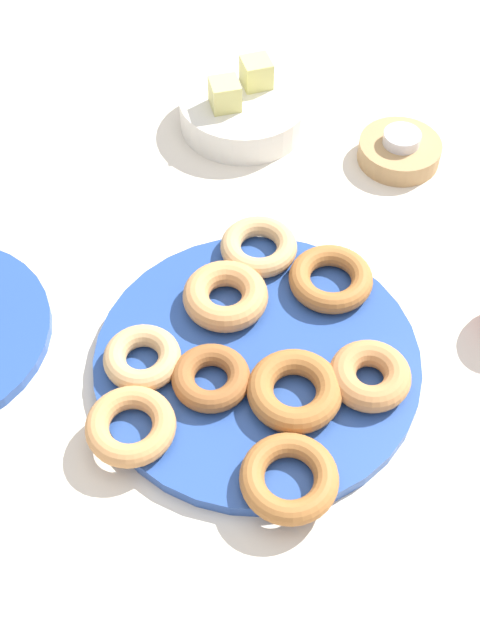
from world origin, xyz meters
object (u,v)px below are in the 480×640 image
donut_7 (129,424)px  donut_0 (370,376)px  melon_chunk_right (256,72)px  fruit_bowl (244,111)px  donut_1 (225,296)px  tealight (402,138)px  donut_3 (212,379)px  donut_2 (331,279)px  candle_holder (399,151)px  donut_6 (259,247)px  melon_chunk_left (225,94)px  donut_4 (291,393)px  donut_5 (289,478)px  donut_8 (142,358)px  donut_plate (257,361)px

donut_7 → donut_0: bearing=-23.2°
melon_chunk_right → fruit_bowl: bearing=-156.8°
donut_1 → melon_chunk_right: (0.23, 0.26, 0.03)m
donut_1 → tealight: (0.32, 0.07, 0.00)m
fruit_bowl → melon_chunk_right: size_ratio=4.64×
donut_1 → donut_3: size_ratio=1.16×
donut_2 → donut_7: 0.27m
donut_2 → candle_holder: donut_2 is taller
donut_6 → melon_chunk_left: (0.10, 0.21, 0.03)m
donut_1 → donut_6: 0.08m
donut_0 → donut_4: donut_0 is taller
melon_chunk_left → donut_7: bearing=-136.7°
donut_3 → candle_holder: size_ratio=0.76×
donut_3 → fruit_bowl: size_ratio=0.47×
donut_6 → candle_holder: donut_6 is taller
donut_4 → donut_5: bearing=-129.0°
donut_8 → tealight: 0.44m
donut_8 → melon_chunk_right: size_ratio=2.19×
donut_0 → fruit_bowl: (0.15, 0.41, -0.01)m
donut_7 → tealight: size_ratio=1.87×
melon_chunk_right → donut_3: bearing=-132.2°
donut_plate → donut_0: 0.12m
donut_3 → melon_chunk_right: bearing=47.8°
donut_8 → tealight: tealight is taller
melon_chunk_left → donut_5: bearing=-118.9°
donut_plate → donut_1: (0.01, 0.07, 0.02)m
donut_3 → donut_8: size_ratio=1.00×
donut_0 → donut_8: 0.23m
donut_plate → melon_chunk_left: melon_chunk_left is taller
donut_5 → donut_7: bearing=123.3°
candle_holder → tealight: (0.00, 0.00, 0.02)m
candle_holder → melon_chunk_left: melon_chunk_left is taller
donut_0 → fruit_bowl: bearing=70.5°
donut_plate → donut_6: 0.14m
donut_plate → tealight: 0.37m
fruit_bowl → tealight: bearing=-55.6°
donut_8 → donut_plate: bearing=-31.2°
donut_6 → melon_chunk_right: size_ratio=2.39×
melon_chunk_left → donut_6: bearing=-116.1°
donut_3 → tealight: bearing=21.0°
donut_2 → melon_chunk_right: melon_chunk_right is taller
tealight → donut_7: bearing=-163.3°
donut_0 → donut_1: size_ratio=0.90×
donut_7 → donut_8: size_ratio=1.10×
donut_0 → donut_5: 0.14m
donut_2 → melon_chunk_left: melon_chunk_left is taller
donut_6 → donut_7: bearing=-155.1°
donut_7 → donut_8: bearing=48.7°
melon_chunk_right → donut_6: bearing=-126.0°
tealight → melon_chunk_right: melon_chunk_right is taller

